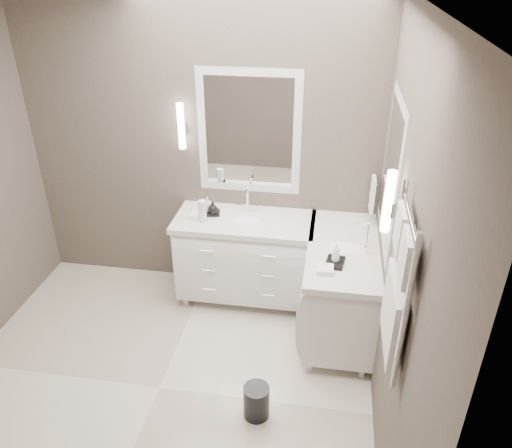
% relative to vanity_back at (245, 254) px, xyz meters
% --- Properties ---
extents(floor, '(3.20, 3.00, 0.01)m').
position_rel_vanity_back_xyz_m(floor, '(-0.45, -1.23, -0.49)').
color(floor, silver).
rests_on(floor, ground).
extents(ceiling, '(3.20, 3.00, 0.01)m').
position_rel_vanity_back_xyz_m(ceiling, '(-0.45, -1.23, 2.22)').
color(ceiling, white).
rests_on(ceiling, wall_back).
extents(wall_back, '(3.20, 0.01, 2.70)m').
position_rel_vanity_back_xyz_m(wall_back, '(-0.45, 0.28, 0.86)').
color(wall_back, '#514841').
rests_on(wall_back, floor).
extents(wall_right, '(0.01, 3.00, 2.70)m').
position_rel_vanity_back_xyz_m(wall_right, '(1.15, -1.23, 0.86)').
color(wall_right, '#514841').
rests_on(wall_right, floor).
extents(vanity_back, '(1.24, 0.59, 0.97)m').
position_rel_vanity_back_xyz_m(vanity_back, '(0.00, 0.00, 0.00)').
color(vanity_back, white).
rests_on(vanity_back, floor).
extents(vanity_right, '(0.59, 1.24, 0.97)m').
position_rel_vanity_back_xyz_m(vanity_right, '(0.88, -0.33, 0.00)').
color(vanity_right, white).
rests_on(vanity_right, floor).
extents(mirror_back, '(0.90, 0.02, 1.10)m').
position_rel_vanity_back_xyz_m(mirror_back, '(-0.00, 0.26, 1.06)').
color(mirror_back, white).
rests_on(mirror_back, wall_back).
extents(mirror_right, '(0.02, 0.90, 1.10)m').
position_rel_vanity_back_xyz_m(mirror_right, '(1.14, -0.43, 1.06)').
color(mirror_right, white).
rests_on(mirror_right, wall_right).
extents(sconce_back, '(0.06, 0.06, 0.40)m').
position_rel_vanity_back_xyz_m(sconce_back, '(-0.58, 0.20, 1.11)').
color(sconce_back, white).
rests_on(sconce_back, wall_back).
extents(sconce_right, '(0.06, 0.06, 0.40)m').
position_rel_vanity_back_xyz_m(sconce_right, '(1.08, -1.01, 1.11)').
color(sconce_right, white).
rests_on(sconce_right, wall_right).
extents(towel_bar_corner, '(0.03, 0.22, 0.30)m').
position_rel_vanity_back_xyz_m(towel_bar_corner, '(1.09, 0.13, 0.63)').
color(towel_bar_corner, white).
rests_on(towel_bar_corner, wall_right).
extents(towel_ladder, '(0.06, 0.58, 0.90)m').
position_rel_vanity_back_xyz_m(towel_ladder, '(1.10, -1.63, 0.91)').
color(towel_ladder, white).
rests_on(towel_ladder, wall_right).
extents(waste_bin, '(0.22, 0.22, 0.26)m').
position_rel_vanity_back_xyz_m(waste_bin, '(0.32, -1.35, -0.35)').
color(waste_bin, black).
rests_on(waste_bin, floor).
extents(amenity_tray_back, '(0.18, 0.15, 0.02)m').
position_rel_vanity_back_xyz_m(amenity_tray_back, '(-0.32, 0.04, 0.38)').
color(amenity_tray_back, black).
rests_on(amenity_tray_back, vanity_back).
extents(amenity_tray_right, '(0.16, 0.19, 0.03)m').
position_rel_vanity_back_xyz_m(amenity_tray_right, '(0.80, -0.59, 0.38)').
color(amenity_tray_right, black).
rests_on(amenity_tray_right, vanity_right).
extents(water_bottle, '(0.08, 0.08, 0.20)m').
position_rel_vanity_back_xyz_m(water_bottle, '(-0.35, -0.10, 0.46)').
color(water_bottle, silver).
rests_on(water_bottle, vanity_back).
extents(soap_bottle_a, '(0.07, 0.07, 0.12)m').
position_rel_vanity_back_xyz_m(soap_bottle_a, '(-0.35, 0.06, 0.45)').
color(soap_bottle_a, white).
rests_on(soap_bottle_a, amenity_tray_back).
extents(soap_bottle_b, '(0.11, 0.11, 0.11)m').
position_rel_vanity_back_xyz_m(soap_bottle_b, '(-0.29, 0.01, 0.45)').
color(soap_bottle_b, black).
rests_on(soap_bottle_b, amenity_tray_back).
extents(soap_bottle_c, '(0.07, 0.08, 0.16)m').
position_rel_vanity_back_xyz_m(soap_bottle_c, '(0.80, -0.59, 0.47)').
color(soap_bottle_c, white).
rests_on(soap_bottle_c, amenity_tray_right).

